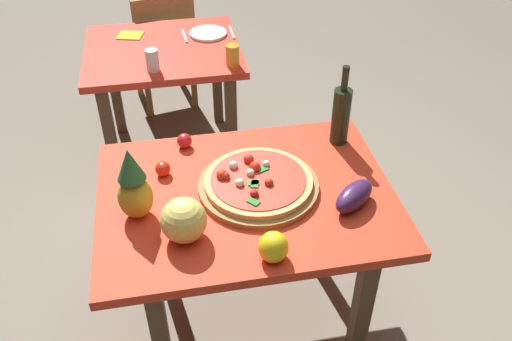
{
  "coord_description": "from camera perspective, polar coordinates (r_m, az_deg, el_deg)",
  "views": [
    {
      "loc": [
        -0.25,
        -1.53,
        2.07
      ],
      "look_at": [
        0.05,
        0.07,
        0.79
      ],
      "focal_mm": 37.69,
      "sensor_mm": 36.0,
      "label": 1
    }
  ],
  "objects": [
    {
      "name": "drinking_glass_juice",
      "position": [
        2.89,
        -2.51,
        12.12
      ],
      "size": [
        0.07,
        0.07,
        0.11
      ],
      "primitive_type": "cylinder",
      "color": "orange",
      "rests_on": "background_table"
    },
    {
      "name": "eggplant",
      "position": [
        1.99,
        10.37,
        -2.68
      ],
      "size": [
        0.21,
        0.19,
        0.09
      ],
      "primitive_type": "ellipsoid",
      "rotation": [
        0.0,
        0.0,
        0.67
      ],
      "color": "#3D204A",
      "rests_on": "display_table"
    },
    {
      "name": "display_table",
      "position": [
        2.11,
        -1.04,
        -4.42
      ],
      "size": [
        1.12,
        0.84,
        0.74
      ],
      "color": "#503927",
      "rests_on": "ground_plane"
    },
    {
      "name": "pizza",
      "position": [
        2.04,
        0.11,
        -1.03
      ],
      "size": [
        0.41,
        0.41,
        0.06
      ],
      "color": "#E6A260",
      "rests_on": "pizza_board"
    },
    {
      "name": "drinking_glass_water",
      "position": [
        2.89,
        -10.95,
        11.43
      ],
      "size": [
        0.07,
        0.07,
        0.12
      ],
      "primitive_type": "cylinder",
      "color": "silver",
      "rests_on": "background_table"
    },
    {
      "name": "napkin_folded",
      "position": [
        3.33,
        -13.19,
        13.8
      ],
      "size": [
        0.17,
        0.15,
        0.01
      ],
      "primitive_type": "cube",
      "rotation": [
        0.0,
        0.0,
        -0.28
      ],
      "color": "yellow",
      "rests_on": "background_table"
    },
    {
      "name": "knife_utensil",
      "position": [
        3.29,
        -2.61,
        14.45
      ],
      "size": [
        0.02,
        0.18,
        0.01
      ],
      "primitive_type": "cube",
      "rotation": [
        0.0,
        0.0,
        -0.0
      ],
      "color": "silver",
      "rests_on": "background_table"
    },
    {
      "name": "wine_bottle",
      "position": [
        2.27,
        9.01,
        5.89
      ],
      "size": [
        0.08,
        0.08,
        0.35
      ],
      "color": "black",
      "rests_on": "display_table"
    },
    {
      "name": "bell_pepper",
      "position": [
        1.77,
        1.85,
        -8.12
      ],
      "size": [
        0.1,
        0.1,
        0.11
      ],
      "primitive_type": "ellipsoid",
      "color": "yellow",
      "rests_on": "display_table"
    },
    {
      "name": "melon",
      "position": [
        1.83,
        -7.69,
        -5.25
      ],
      "size": [
        0.16,
        0.16,
        0.16
      ],
      "primitive_type": "sphere",
      "color": "#E1CF62",
      "rests_on": "display_table"
    },
    {
      "name": "dining_chair",
      "position": [
        3.81,
        -9.79,
        13.09
      ],
      "size": [
        0.47,
        0.47,
        0.85
      ],
      "rotation": [
        0.0,
        0.0,
        3.35
      ],
      "color": "olive",
      "rests_on": "ground_plane"
    },
    {
      "name": "dinner_plate",
      "position": [
        3.27,
        -5.11,
        14.3
      ],
      "size": [
        0.22,
        0.22,
        0.02
      ],
      "primitive_type": "cylinder",
      "color": "white",
      "rests_on": "background_table"
    },
    {
      "name": "tomato_by_bottle",
      "position": [
        2.28,
        -7.61,
        3.15
      ],
      "size": [
        0.06,
        0.06,
        0.06
      ],
      "primitive_type": "sphere",
      "color": "red",
      "rests_on": "display_table"
    },
    {
      "name": "pineapple_left",
      "position": [
        1.91,
        -12.86,
        -1.71
      ],
      "size": [
        0.12,
        0.12,
        0.29
      ],
      "color": "gold",
      "rests_on": "display_table"
    },
    {
      "name": "tomato_at_corner",
      "position": [
        2.14,
        -9.85,
        0.18
      ],
      "size": [
        0.06,
        0.06,
        0.06
      ],
      "primitive_type": "sphere",
      "color": "red",
      "rests_on": "display_table"
    },
    {
      "name": "pizza_board",
      "position": [
        2.05,
        0.26,
        -1.67
      ],
      "size": [
        0.46,
        0.46,
        0.02
      ],
      "primitive_type": "cylinder",
      "color": "olive",
      "rests_on": "display_table"
    },
    {
      "name": "fork_utensil",
      "position": [
        3.26,
        -7.62,
        13.98
      ],
      "size": [
        0.03,
        0.18,
        0.01
      ],
      "primitive_type": "cube",
      "rotation": [
        0.0,
        0.0,
        0.08
      ],
      "color": "silver",
      "rests_on": "background_table"
    },
    {
      "name": "ground_plane",
      "position": [
        2.59,
        -0.88,
        -14.96
      ],
      "size": [
        10.0,
        10.0,
        0.0
      ],
      "primitive_type": "plane",
      "color": "gray"
    },
    {
      "name": "background_table",
      "position": [
        3.2,
        -9.69,
        10.77
      ],
      "size": [
        0.87,
        0.77,
        0.74
      ],
      "color": "#503927",
      "rests_on": "ground_plane"
    }
  ]
}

